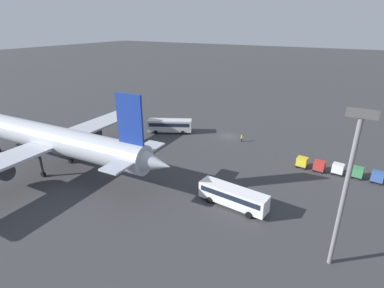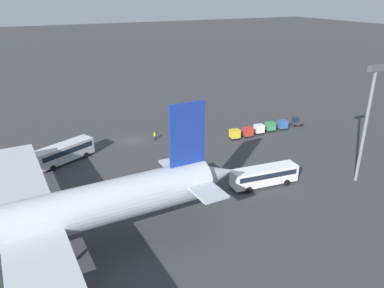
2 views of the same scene
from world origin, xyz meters
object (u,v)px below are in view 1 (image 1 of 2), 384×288
Objects in this scene: shuttle_bus_near at (170,125)px; cargo_cart_blue at (377,176)px; worker_person at (242,138)px; airplane at (46,138)px; cargo_cart_green at (357,172)px; cargo_cart_white at (338,168)px; cargo_cart_yellow at (302,162)px; cargo_cart_red at (319,166)px; shuttle_bus_far at (233,196)px.

shuttle_bus_near is 45.69m from cargo_cart_blue.
cargo_cart_blue reaches higher than worker_person.
airplane is at bearing 49.05° from worker_person.
cargo_cart_white is (3.13, 0.25, 0.00)m from cargo_cart_green.
airplane is at bearing 29.93° from cargo_cart_yellow.
cargo_cart_red is 1.00× the size of cargo_cart_yellow.
shuttle_bus_near reaches higher than cargo_cart_yellow.
airplane reaches higher than cargo_cart_blue.
shuttle_bus_far reaches higher than cargo_cart_green.
shuttle_bus_far is 27.01m from worker_person.
shuttle_bus_near reaches higher than cargo_cart_blue.
cargo_cart_white is at bearing -172.25° from cargo_cart_red.
cargo_cart_blue is at bearing 176.27° from cargo_cart_green.
cargo_cart_yellow is (9.39, 0.58, 0.00)m from cargo_cart_green.
cargo_cart_blue is 6.26m from cargo_cart_white.
worker_person is at bearing 162.83° from shuttle_bus_near.
cargo_cart_blue is at bearing -179.61° from cargo_cart_white.
cargo_cart_red is at bearing 158.86° from worker_person.
shuttle_bus_near is at bearing -34.82° from shuttle_bus_far.
cargo_cart_green is 6.30m from cargo_cart_red.
cargo_cart_blue is 3.14m from cargo_cart_green.
shuttle_bus_far is 19.87m from cargo_cart_yellow.
cargo_cart_red is at bearing 7.75° from cargo_cart_white.
shuttle_bus_near is 34.94m from shuttle_bus_far.
cargo_cart_yellow is (-6.47, -18.78, -0.64)m from shuttle_bus_far.
shuttle_bus_far is 5.08× the size of cargo_cart_blue.
cargo_cart_white is at bearing 4.52° from cargo_cart_green.
worker_person is 19.32m from cargo_cart_red.
cargo_cart_blue is at bearing 166.66° from worker_person.
airplane reaches higher than worker_person.
shuttle_bus_near reaches higher than cargo_cart_green.
worker_person is (8.42, -25.65, -0.96)m from shuttle_bus_far.
shuttle_bus_near reaches higher than cargo_cart_red.
cargo_cart_white is 3.16m from cargo_cart_red.
shuttle_bus_near is at bearing 9.22° from worker_person.
shuttle_bus_near is (-8.65, -27.92, -4.21)m from airplane.
worker_person is at bearing -66.12° from shuttle_bus_far.
worker_person is at bearing -14.53° from cargo_cart_green.
cargo_cart_blue is 1.00× the size of cargo_cart_red.
airplane is at bearing 25.69° from cargo_cart_green.
cargo_cart_white and cargo_cart_yellow have the same top height.
airplane is 25.28× the size of cargo_cart_green.
cargo_cart_blue and cargo_cart_green have the same top height.
cargo_cart_yellow is (-14.89, 6.87, 0.32)m from worker_person.
shuttle_bus_near is 5.16× the size of cargo_cart_blue.
cargo_cart_white is (6.26, 0.04, 0.00)m from cargo_cart_blue.
cargo_cart_yellow is (-41.67, -23.99, -4.99)m from airplane.
cargo_cart_red is 3.13m from cargo_cart_yellow.
worker_person is 0.81× the size of cargo_cart_blue.
airplane is 35.86m from shuttle_bus_far.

